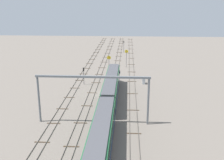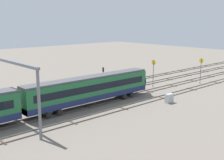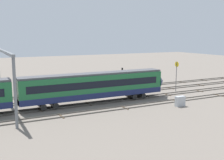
# 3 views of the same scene
# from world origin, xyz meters

# --- Properties ---
(ground_plane) EXTENTS (203.61, 203.61, 0.00)m
(ground_plane) POSITION_xyz_m (0.00, 0.00, 0.00)
(ground_plane) COLOR slate
(track_near_foreground) EXTENTS (187.61, 2.40, 0.16)m
(track_near_foreground) POSITION_xyz_m (-0.00, -7.16, 0.07)
(track_near_foreground) COLOR #59544C
(track_near_foreground) RESTS_ON ground
(track_with_train) EXTENTS (187.61, 2.40, 0.16)m
(track_with_train) POSITION_xyz_m (-0.00, -2.39, 0.07)
(track_with_train) COLOR #59544C
(track_with_train) RESTS_ON ground
(track_middle) EXTENTS (187.61, 2.40, 0.16)m
(track_middle) POSITION_xyz_m (-0.00, 2.39, 0.07)
(track_middle) COLOR #59544C
(track_middle) RESTS_ON ground
(track_second_far) EXTENTS (187.61, 2.40, 0.16)m
(track_second_far) POSITION_xyz_m (-0.00, 7.16, 0.07)
(track_second_far) COLOR #59544C
(track_second_far) RESTS_ON ground
(overhead_gantry) EXTENTS (0.40, 19.93, 8.77)m
(overhead_gantry) POSITION_xyz_m (-16.00, 0.06, 6.67)
(overhead_gantry) COLOR slate
(overhead_gantry) RESTS_ON ground
(speed_sign_near_foreground) EXTENTS (0.14, 1.05, 5.75)m
(speed_sign_near_foreground) POSITION_xyz_m (25.70, -5.49, 3.82)
(speed_sign_near_foreground) COLOR #4C4C51
(speed_sign_near_foreground) RESTS_ON ground
(speed_sign_mid_trackside) EXTENTS (0.14, 1.07, 5.86)m
(speed_sign_mid_trackside) POSITION_xyz_m (15.35, -0.58, 3.90)
(speed_sign_mid_trackside) COLOR #4C4C51
(speed_sign_mid_trackside) RESTS_ON ground
(signal_light_trackside_approach) EXTENTS (0.31, 0.32, 4.50)m
(signal_light_trackside_approach) POSITION_xyz_m (6.54, 5.33, 2.95)
(signal_light_trackside_approach) COLOR #4C4C51
(signal_light_trackside_approach) RESTS_ON ground
(relay_cabinet) EXTENTS (1.60, 0.72, 1.58)m
(relay_cabinet) POSITION_xyz_m (8.20, -10.21, 0.79)
(relay_cabinet) COLOR #B2B7BC
(relay_cabinet) RESTS_ON ground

